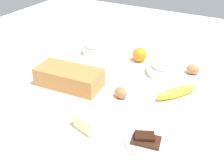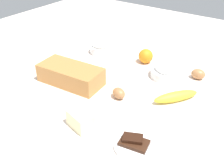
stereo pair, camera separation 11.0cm
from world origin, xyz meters
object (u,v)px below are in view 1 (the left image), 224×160
(orange_fruit, at_px, (139,54))
(butter_block, at_px, (89,122))
(loaf_pan, at_px, (69,77))
(egg_beside_bowl, at_px, (193,69))
(banana, at_px, (177,92))
(egg_near_butter, at_px, (121,93))
(chocolate_plate, at_px, (146,142))
(flour_bowl, at_px, (94,48))
(sugar_bowl, at_px, (163,68))

(orange_fruit, distance_m, butter_block, 0.55)
(loaf_pan, relative_size, egg_beside_bowl, 4.70)
(banana, distance_m, butter_block, 0.39)
(banana, relative_size, butter_block, 2.11)
(banana, bearing_deg, orange_fruit, -39.89)
(orange_fruit, distance_m, egg_near_butter, 0.34)
(egg_near_butter, bearing_deg, egg_beside_bowl, -121.88)
(egg_near_butter, height_order, chocolate_plate, egg_near_butter)
(flour_bowl, height_order, butter_block, flour_bowl)
(sugar_bowl, xyz_separation_m, egg_beside_bowl, (-0.12, -0.07, -0.01))
(orange_fruit, bearing_deg, loaf_pan, 64.99)
(sugar_bowl, bearing_deg, flour_bowl, -5.74)
(flour_bowl, bearing_deg, banana, 159.66)
(loaf_pan, xyz_separation_m, butter_block, (-0.23, 0.19, -0.01))
(sugar_bowl, bearing_deg, egg_beside_bowl, -151.10)
(chocolate_plate, bearing_deg, banana, -91.15)
(banana, xyz_separation_m, egg_beside_bowl, (-0.01, -0.22, 0.00))
(egg_near_butter, relative_size, chocolate_plate, 0.45)
(banana, xyz_separation_m, chocolate_plate, (0.01, 0.31, -0.01))
(egg_beside_bowl, bearing_deg, orange_fruit, -0.47)
(egg_beside_bowl, bearing_deg, loaf_pan, 38.88)
(flour_bowl, height_order, orange_fruit, orange_fruit)
(egg_near_butter, relative_size, egg_beside_bowl, 0.96)
(loaf_pan, height_order, flour_bowl, loaf_pan)
(sugar_bowl, distance_m, egg_beside_bowl, 0.14)
(sugar_bowl, distance_m, orange_fruit, 0.17)
(banana, relative_size, egg_beside_bowl, 3.08)
(egg_near_butter, xyz_separation_m, chocolate_plate, (-0.19, 0.19, -0.01))
(egg_near_butter, bearing_deg, flour_bowl, -43.83)
(loaf_pan, relative_size, chocolate_plate, 2.23)
(sugar_bowl, height_order, egg_beside_bowl, sugar_bowl)
(butter_block, height_order, egg_beside_bowl, butter_block)
(loaf_pan, bearing_deg, banana, -166.99)
(sugar_bowl, bearing_deg, egg_near_butter, 72.57)
(sugar_bowl, xyz_separation_m, chocolate_plate, (-0.11, 0.46, -0.02))
(sugar_bowl, relative_size, banana, 0.75)
(egg_near_butter, bearing_deg, loaf_pan, 5.98)
(butter_block, height_order, chocolate_plate, butter_block)
(butter_block, height_order, egg_near_butter, butter_block)
(flour_bowl, relative_size, sugar_bowl, 0.89)
(banana, xyz_separation_m, egg_near_butter, (0.19, 0.11, 0.00))
(sugar_bowl, relative_size, orange_fruit, 1.98)
(flour_bowl, bearing_deg, egg_beside_bowl, -176.92)
(loaf_pan, bearing_deg, sugar_bowl, -142.74)
(egg_near_butter, bearing_deg, orange_fruit, -78.43)
(sugar_bowl, xyz_separation_m, orange_fruit, (0.15, -0.07, 0.01))
(orange_fruit, height_order, butter_block, orange_fruit)
(flour_bowl, distance_m, chocolate_plate, 0.71)
(egg_near_butter, bearing_deg, butter_block, 87.50)
(loaf_pan, relative_size, egg_near_butter, 4.92)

